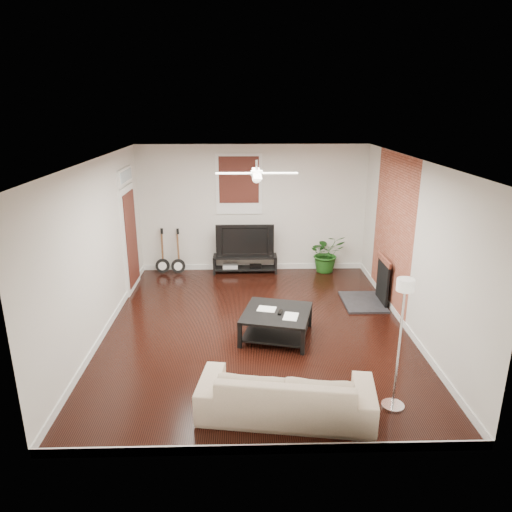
# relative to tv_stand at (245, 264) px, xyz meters

# --- Properties ---
(room) EXTENTS (5.01, 6.01, 2.81)m
(room) POSITION_rel_tv_stand_xyz_m (0.18, -2.78, 1.20)
(room) COLOR black
(room) RESTS_ON ground
(brick_accent) EXTENTS (0.02, 2.20, 2.80)m
(brick_accent) POSITION_rel_tv_stand_xyz_m (2.67, -1.78, 1.20)
(brick_accent) COLOR #9C4832
(brick_accent) RESTS_ON floor
(fireplace) EXTENTS (0.80, 1.10, 0.92)m
(fireplace) POSITION_rel_tv_stand_xyz_m (2.38, -1.78, 0.26)
(fireplace) COLOR black
(fireplace) RESTS_ON floor
(window_back) EXTENTS (1.00, 0.06, 1.30)m
(window_back) POSITION_rel_tv_stand_xyz_m (-0.12, 0.19, 1.75)
(window_back) COLOR #34120E
(window_back) RESTS_ON wall_back
(door_left) EXTENTS (0.08, 1.00, 2.50)m
(door_left) POSITION_rel_tv_stand_xyz_m (-2.28, -0.88, 1.05)
(door_left) COLOR white
(door_left) RESTS_ON wall_left
(tv_stand) EXTENTS (1.41, 0.38, 0.40)m
(tv_stand) POSITION_rel_tv_stand_xyz_m (0.00, 0.00, 0.00)
(tv_stand) COLOR black
(tv_stand) RESTS_ON floor
(tv) EXTENTS (1.27, 0.17, 0.73)m
(tv) POSITION_rel_tv_stand_xyz_m (0.00, 0.02, 0.56)
(tv) COLOR black
(tv) RESTS_ON tv_stand
(coffee_table) EXTENTS (1.26, 1.26, 0.44)m
(coffee_table) POSITION_rel_tv_stand_xyz_m (0.49, -3.08, 0.02)
(coffee_table) COLOR black
(coffee_table) RESTS_ON floor
(sofa) EXTENTS (2.19, 1.12, 0.61)m
(sofa) POSITION_rel_tv_stand_xyz_m (0.47, -5.08, 0.11)
(sofa) COLOR #BAA88B
(sofa) RESTS_ON floor
(floor_lamp) EXTENTS (0.32, 0.32, 1.71)m
(floor_lamp) POSITION_rel_tv_stand_xyz_m (1.82, -4.98, 0.66)
(floor_lamp) COLOR silver
(floor_lamp) RESTS_ON floor
(potted_plant) EXTENTS (0.90, 0.82, 0.87)m
(potted_plant) POSITION_rel_tv_stand_xyz_m (1.82, 0.02, 0.24)
(potted_plant) COLOR #1C5117
(potted_plant) RESTS_ON floor
(guitar_left) EXTENTS (0.33, 0.25, 1.01)m
(guitar_left) POSITION_rel_tv_stand_xyz_m (-1.83, -0.03, 0.31)
(guitar_left) COLOR black
(guitar_left) RESTS_ON floor
(guitar_right) EXTENTS (0.35, 0.28, 1.01)m
(guitar_right) POSITION_rel_tv_stand_xyz_m (-1.48, -0.06, 0.31)
(guitar_right) COLOR black
(guitar_right) RESTS_ON floor
(ceiling_fan) EXTENTS (1.24, 1.24, 0.32)m
(ceiling_fan) POSITION_rel_tv_stand_xyz_m (0.18, -2.78, 2.40)
(ceiling_fan) COLOR white
(ceiling_fan) RESTS_ON ceiling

